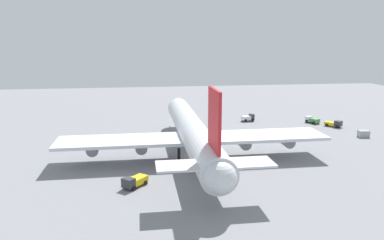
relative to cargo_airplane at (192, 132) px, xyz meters
The scene contains 8 objects.
ground_plane 5.98m from the cargo_airplane, ahead, with size 269.51×269.51×0.00m, color gray.
cargo_airplane is the anchor object (origin of this frame).
fuel_truck 54.12m from the cargo_airplane, 56.18° to the right, with size 5.11×3.90×2.05m.
catering_truck 54.84m from the cargo_airplane, 64.27° to the right, with size 5.46×4.77×2.19m.
pushback_tractor 43.63m from the cargo_airplane, 34.37° to the right, with size 3.06×4.46×2.45m.
cargo_loader 22.53m from the cargo_airplane, 141.97° to the left, with size 5.40×5.14×2.22m.
cargo_container_fore 52.27m from the cargo_airplane, 78.30° to the right, with size 2.19×3.11×1.92m.
safety_cone_nose 31.28m from the cargo_airplane, ahead, with size 0.45×0.45×0.65m, color orange.
Camera 1 is at (-84.82, 12.23, 27.26)m, focal length 34.91 mm.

